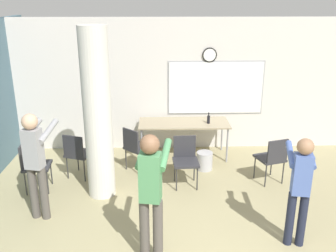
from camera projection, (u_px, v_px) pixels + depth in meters
wall_back at (179, 85)px, 7.96m from camera, size 8.00×0.15×2.80m
support_pillar at (98, 115)px, 5.95m from camera, size 0.45×0.45×2.80m
folding_table at (184, 124)px, 7.67m from camera, size 1.84×0.75×0.75m
bottle_on_table at (209, 119)px, 7.57m from camera, size 0.06×0.06×0.23m
waste_bin at (204, 161)px, 7.25m from camera, size 0.31×0.31×0.35m
chair_table_left at (136, 146)px, 7.09m from camera, size 0.62×0.62×0.87m
chair_near_pillar at (78, 152)px, 6.81m from camera, size 0.57×0.57×0.87m
chair_mid_room at (272, 157)px, 6.62m from camera, size 0.55×0.55×0.87m
chair_by_left_wall at (32, 163)px, 6.36m from camera, size 0.48×0.48×0.87m
chair_table_front at (185, 158)px, 6.58m from camera, size 0.46×0.46×0.87m
person_playing_side at (300, 184)px, 4.83m from camera, size 0.41×0.63×1.54m
person_watching_back at (35, 158)px, 5.43m from camera, size 0.46×0.65×1.66m
person_playing_front at (151, 189)px, 4.51m from camera, size 0.46×0.69×1.71m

